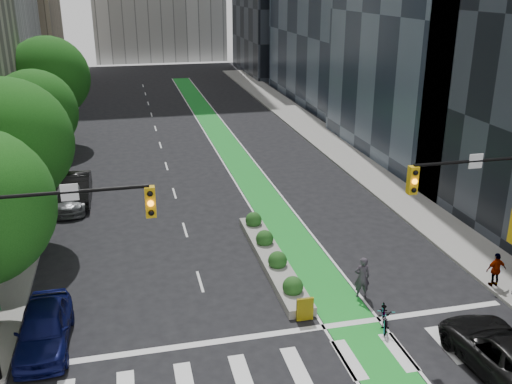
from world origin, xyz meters
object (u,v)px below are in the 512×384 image
median_planter (272,256)px  pedestrian_far (496,270)px  parked_car_left_mid (76,189)px  cyclist (362,277)px  parked_car_left_far (70,196)px  parked_car_right (503,353)px  bicycle (385,315)px  parked_car_left_near (44,328)px

median_planter → pedestrian_far: 10.26m
parked_car_left_mid → pedestrian_far: (18.92, -15.66, 0.11)m
cyclist → pedestrian_far: 6.14m
parked_car_left_far → parked_car_right: 25.48m
median_planter → cyclist: cyclist is taller
bicycle → cyclist: size_ratio=1.00×
cyclist → parked_car_left_far: 19.20m
median_planter → parked_car_left_near: 11.09m
median_planter → parked_car_left_near: (-10.08, -4.60, 0.43)m
bicycle → pedestrian_far: bearing=37.2°
pedestrian_far → parked_car_left_mid: bearing=-37.9°
parked_car_left_mid → parked_car_left_far: parked_car_left_mid is taller
parked_car_left_near → parked_car_left_mid: bearing=89.4°
cyclist → parked_car_left_mid: (-12.82, 14.94, -0.11)m
bicycle → pedestrian_far: size_ratio=1.20×
parked_car_right → pedestrian_far: (3.30, 5.15, 0.20)m
bicycle → parked_car_right: parked_car_right is taller
parked_car_left_near → cyclist: bearing=3.1°
median_planter → parked_car_right: (5.80, -9.85, 0.38)m
bicycle → parked_car_right: bearing=-29.3°
bicycle → parked_car_left_mid: bearing=148.9°
parked_car_left_mid → pedestrian_far: pedestrian_far is taller
parked_car_left_near → pedestrian_far: (19.18, -0.10, 0.15)m
median_planter → parked_car_right: size_ratio=1.90×
parked_car_left_mid → parked_car_left_far: 0.98m
parked_car_right → parked_car_left_mid: bearing=-55.5°
parked_car_left_far → parked_car_right: size_ratio=0.90×
median_planter → parked_car_left_mid: parked_car_left_mid is taller
median_planter → bicycle: 6.99m
parked_car_left_near → parked_car_left_far: bearing=90.5°
parked_car_left_near → pedestrian_far: bearing=0.0°
median_planter → parked_car_right: bearing=-59.5°
bicycle → cyclist: cyclist is taller
pedestrian_far → median_planter: bearing=-25.6°
bicycle → parked_car_left_far: (-13.12, 16.36, 0.20)m
parked_car_left_far → parked_car_right: parked_car_right is taller
bicycle → cyclist: 2.38m
cyclist → parked_car_right: bearing=121.2°
parked_car_left_near → parked_car_left_mid: size_ratio=0.92×
median_planter → parked_car_left_far: (-10.12, 10.04, 0.33)m
parked_car_left_near → parked_car_left_far: parked_car_left_near is taller
parked_car_left_mid → parked_car_right: parked_car_left_mid is taller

